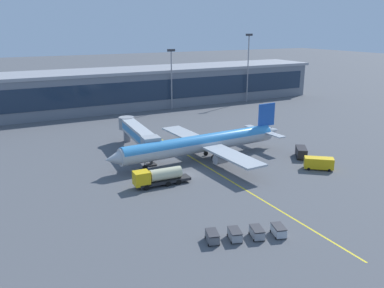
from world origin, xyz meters
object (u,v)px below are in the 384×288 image
(fuel_tanker, at_px, (158,177))
(main_airliner, at_px, (202,143))
(crew_van, at_px, (301,152))
(baggage_cart_1, at_px, (235,234))
(baggage_cart_3, at_px, (279,230))
(baggage_cart_2, at_px, (257,232))
(lavatory_truck, at_px, (319,163))
(baggage_cart_0, at_px, (212,237))

(fuel_tanker, bearing_deg, main_airliner, 33.44)
(main_airliner, xyz_separation_m, fuel_tanker, (-14.69, -9.70, -1.91))
(crew_van, distance_m, baggage_cart_1, 40.47)
(baggage_cart_3, bearing_deg, main_airliner, 78.81)
(crew_van, bearing_deg, baggage_cart_2, -141.23)
(main_airliner, distance_m, crew_van, 22.41)
(crew_van, bearing_deg, fuel_tanker, -179.51)
(lavatory_truck, relative_size, baggage_cart_2, 2.00)
(main_airliner, bearing_deg, baggage_cart_0, -116.80)
(lavatory_truck, bearing_deg, baggage_cart_0, -156.76)
(fuel_tanker, bearing_deg, baggage_cart_0, -93.40)
(baggage_cart_0, relative_size, baggage_cart_3, 1.00)
(baggage_cart_0, xyz_separation_m, baggage_cart_1, (3.06, -0.95, 0.00))
(lavatory_truck, distance_m, crew_van, 7.88)
(baggage_cart_1, bearing_deg, baggage_cart_3, -17.18)
(lavatory_truck, distance_m, baggage_cart_1, 34.80)
(fuel_tanker, distance_m, baggage_cart_0, 22.03)
(lavatory_truck, bearing_deg, baggage_cart_2, -149.44)
(lavatory_truck, bearing_deg, baggage_cart_1, -153.34)
(fuel_tanker, relative_size, baggage_cart_3, 3.65)
(baggage_cart_1, bearing_deg, baggage_cart_0, 162.82)
(baggage_cart_0, bearing_deg, baggage_cart_3, -17.18)
(main_airliner, relative_size, baggage_cart_1, 14.90)
(fuel_tanker, relative_size, crew_van, 2.06)
(fuel_tanker, distance_m, baggage_cart_2, 24.36)
(main_airliner, xyz_separation_m, crew_van, (20.20, -9.40, -2.34))
(crew_van, xyz_separation_m, baggage_cart_1, (-33.14, -23.22, -0.53))
(crew_van, relative_size, baggage_cart_1, 1.77)
(baggage_cart_0, height_order, baggage_cart_2, same)
(lavatory_truck, height_order, baggage_cart_2, lavatory_truck)
(fuel_tanker, distance_m, lavatory_truck, 33.65)
(baggage_cart_2, bearing_deg, lavatory_truck, 30.56)
(main_airliner, bearing_deg, crew_van, -24.96)
(lavatory_truck, xyz_separation_m, baggage_cart_3, (-24.98, -17.50, -0.64))
(fuel_tanker, xyz_separation_m, lavatory_truck, (32.84, -7.30, -0.32))
(fuel_tanker, distance_m, baggage_cart_1, 23.00)
(fuel_tanker, distance_m, baggage_cart_3, 26.04)
(main_airliner, distance_m, baggage_cart_3, 35.30)
(lavatory_truck, bearing_deg, main_airliner, 136.87)
(main_airliner, relative_size, lavatory_truck, 7.45)
(crew_van, bearing_deg, lavatory_truck, -105.08)
(baggage_cart_0, xyz_separation_m, baggage_cart_2, (6.11, -1.89, 0.00))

